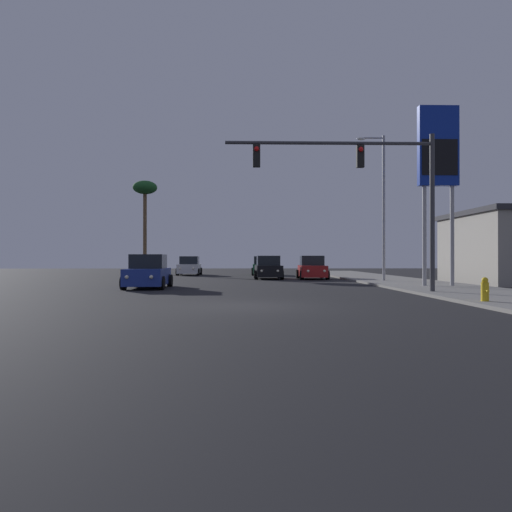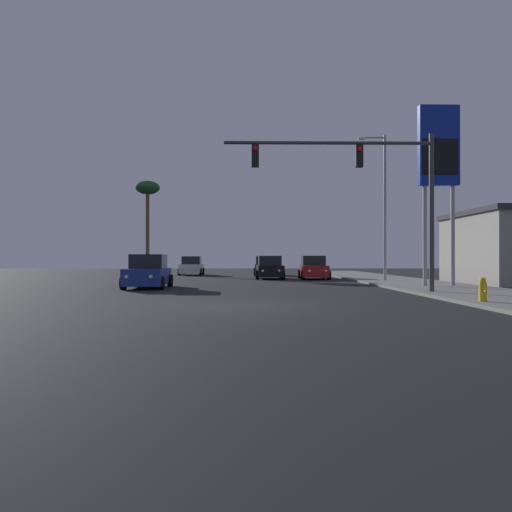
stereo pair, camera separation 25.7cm
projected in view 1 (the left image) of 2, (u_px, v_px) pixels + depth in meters
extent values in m
plane|color=black|center=(245.00, 306.00, 15.44)|extent=(120.00, 120.00, 0.00)
cube|color=gray|center=(429.00, 286.00, 25.67)|extent=(5.00, 60.00, 0.12)
cube|color=navy|center=(148.00, 276.00, 24.78)|extent=(1.93, 4.25, 0.80)
cube|color=black|center=(149.00, 261.00, 24.94)|extent=(1.66, 2.05, 0.70)
cylinder|color=black|center=(123.00, 283.00, 23.46)|extent=(0.24, 0.64, 0.64)
cylinder|color=black|center=(162.00, 283.00, 23.50)|extent=(0.24, 0.64, 0.64)
cylinder|color=black|center=(135.00, 281.00, 26.06)|extent=(0.24, 0.64, 0.64)
cylinder|color=black|center=(170.00, 281.00, 26.11)|extent=(0.24, 0.64, 0.64)
sphere|color=#F2EACC|center=(127.00, 277.00, 22.65)|extent=(0.18, 0.18, 0.18)
sphere|color=#F2EACC|center=(151.00, 277.00, 22.68)|extent=(0.18, 0.18, 0.18)
cube|color=maroon|center=(312.00, 271.00, 35.99)|extent=(1.96, 4.27, 0.80)
cube|color=black|center=(312.00, 261.00, 36.14)|extent=(1.68, 2.06, 0.70)
cylinder|color=black|center=(302.00, 275.00, 34.66)|extent=(0.24, 0.64, 0.64)
cylinder|color=black|center=(328.00, 275.00, 34.71)|extent=(0.24, 0.64, 0.64)
cylinder|color=black|center=(298.00, 274.00, 37.27)|extent=(0.24, 0.64, 0.64)
cylinder|color=black|center=(322.00, 274.00, 37.31)|extent=(0.24, 0.64, 0.64)
sphere|color=#F2EACC|center=(308.00, 271.00, 33.85)|extent=(0.18, 0.18, 0.18)
sphere|color=#F2EACC|center=(325.00, 271.00, 33.88)|extent=(0.18, 0.18, 0.18)
cube|color=silver|center=(189.00, 269.00, 44.64)|extent=(1.85, 4.22, 0.80)
cube|color=black|center=(190.00, 260.00, 44.79)|extent=(1.62, 2.02, 0.70)
cylinder|color=black|center=(177.00, 272.00, 43.31)|extent=(0.24, 0.64, 0.64)
cylinder|color=black|center=(198.00, 272.00, 43.36)|extent=(0.24, 0.64, 0.64)
cylinder|color=black|center=(181.00, 271.00, 45.91)|extent=(0.24, 0.64, 0.64)
cylinder|color=black|center=(201.00, 271.00, 45.96)|extent=(0.24, 0.64, 0.64)
sphere|color=#F2EACC|center=(180.00, 269.00, 42.50)|extent=(0.18, 0.18, 0.18)
sphere|color=#F2EACC|center=(193.00, 269.00, 42.53)|extent=(0.18, 0.18, 0.18)
cube|color=#195933|center=(263.00, 269.00, 44.34)|extent=(1.89, 4.24, 0.80)
cube|color=black|center=(263.00, 260.00, 44.49)|extent=(1.65, 2.04, 0.70)
cylinder|color=black|center=(253.00, 272.00, 43.02)|extent=(0.24, 0.64, 0.64)
cylinder|color=black|center=(274.00, 272.00, 43.06)|extent=(0.24, 0.64, 0.64)
cylinder|color=black|center=(253.00, 271.00, 45.62)|extent=(0.24, 0.64, 0.64)
cylinder|color=black|center=(272.00, 271.00, 45.66)|extent=(0.24, 0.64, 0.64)
sphere|color=#F2EACC|center=(257.00, 269.00, 42.21)|extent=(0.18, 0.18, 0.18)
sphere|color=#F2EACC|center=(271.00, 269.00, 42.24)|extent=(0.18, 0.18, 0.18)
cube|color=black|center=(268.00, 271.00, 36.22)|extent=(1.89, 4.24, 0.80)
cube|color=black|center=(268.00, 261.00, 36.37)|extent=(1.64, 2.03, 0.70)
cylinder|color=black|center=(256.00, 275.00, 34.90)|extent=(0.24, 0.64, 0.64)
cylinder|color=black|center=(282.00, 275.00, 34.94)|extent=(0.24, 0.64, 0.64)
cylinder|color=black|center=(255.00, 274.00, 37.50)|extent=(0.24, 0.64, 0.64)
cylinder|color=black|center=(279.00, 274.00, 37.54)|extent=(0.24, 0.64, 0.64)
sphere|color=#F2EACC|center=(262.00, 271.00, 34.09)|extent=(0.18, 0.18, 0.18)
sphere|color=#F2EACC|center=(278.00, 271.00, 34.12)|extent=(0.18, 0.18, 0.18)
cylinder|color=#38383D|center=(432.00, 213.00, 20.57)|extent=(0.20, 0.20, 6.50)
cylinder|color=#38383D|center=(329.00, 143.00, 20.48)|extent=(8.54, 0.14, 0.14)
cube|color=black|center=(360.00, 157.00, 20.51)|extent=(0.30, 0.24, 0.90)
sphere|color=red|center=(361.00, 149.00, 20.37)|extent=(0.20, 0.20, 0.20)
cube|color=black|center=(257.00, 156.00, 20.40)|extent=(0.30, 0.24, 0.90)
sphere|color=red|center=(257.00, 149.00, 20.26)|extent=(0.20, 0.20, 0.20)
cylinder|color=#99999E|center=(384.00, 208.00, 30.92)|extent=(0.18, 0.18, 9.00)
cylinder|color=#99999E|center=(372.00, 138.00, 30.93)|extent=(1.40, 0.10, 0.10)
ellipsoid|color=silver|center=(361.00, 139.00, 30.91)|extent=(0.50, 0.24, 0.20)
cylinder|color=#99999E|center=(424.00, 236.00, 24.93)|extent=(0.20, 0.20, 5.00)
cylinder|color=#99999E|center=(452.00, 236.00, 24.97)|extent=(0.20, 0.20, 5.00)
cube|color=navy|center=(438.00, 146.00, 24.97)|extent=(2.00, 0.40, 4.00)
cube|color=black|center=(440.00, 157.00, 24.76)|extent=(1.80, 0.03, 1.80)
cylinder|color=gold|center=(485.00, 292.00, 15.75)|extent=(0.24, 0.24, 0.60)
sphere|color=gold|center=(485.00, 280.00, 15.75)|extent=(0.20, 0.20, 0.20)
cylinder|color=gold|center=(488.00, 291.00, 15.58)|extent=(0.08, 0.10, 0.08)
cylinder|color=brown|center=(145.00, 233.00, 49.21)|extent=(0.36, 0.36, 8.04)
ellipsoid|color=#1E5123|center=(145.00, 187.00, 49.23)|extent=(2.40, 2.40, 1.32)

